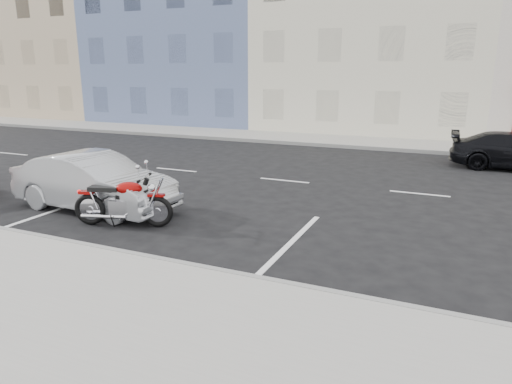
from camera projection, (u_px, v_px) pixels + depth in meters
ground at (348, 187)px, 13.44m from camera, size 120.00×120.00×0.00m
sidewalk_far at (289, 138)px, 23.08m from camera, size 80.00×3.40×0.15m
curb_near at (24, 235)px, 9.18m from camera, size 80.00×0.12×0.16m
curb_far at (277, 142)px, 21.57m from camera, size 80.00×0.12×0.16m
bldg_far_west at (76, 38)px, 36.52m from camera, size 12.00×12.00×12.00m
bldg_blue at (206, 25)px, 31.70m from camera, size 12.00×12.00×13.00m
bldg_cream at (381, 30)px, 27.20m from camera, size 12.00×12.00×11.50m
motorcycle at (158, 205)px, 9.81m from camera, size 2.15×0.97×1.11m
sedan_silver at (94, 182)px, 11.02m from camera, size 4.28×1.67×1.39m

